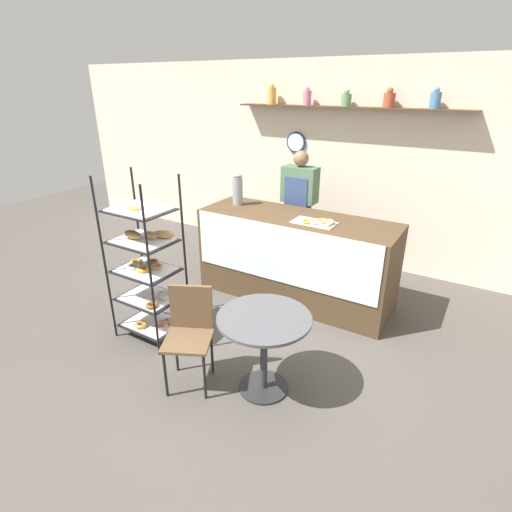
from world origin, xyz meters
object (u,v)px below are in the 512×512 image
Objects in this scene: pastry_rack at (148,269)px; cafe_table at (264,335)px; person_worker at (299,210)px; coffee_carafe at (238,190)px; cafe_chair at (190,326)px; donut_tray_counter at (319,222)px.

pastry_rack is 2.19× the size of cafe_table.
person_worker reaches higher than coffee_carafe.
coffee_carafe is at bearing -133.70° from person_worker.
cafe_table is 1.97× the size of coffee_carafe.
cafe_chair is 1.79m from donut_tray_counter.
person_worker is at bearing 46.30° from coffee_carafe.
coffee_carafe is at bearing 88.50° from pastry_rack.
person_worker reaches higher than donut_tray_counter.
person_worker is 1.90× the size of cafe_chair.
person_worker is at bearing 109.33° from cafe_table.
pastry_rack is 0.86m from cafe_chair.
donut_tray_counter is at bearing 97.00° from cafe_table.
cafe_chair is at bearing -68.26° from coffee_carafe.
donut_tray_counter reaches higher than cafe_table.
person_worker is at bearing 74.17° from pastry_rack.
person_worker is 0.97m from donut_tray_counter.
cafe_chair is 2.25× the size of coffee_carafe.
donut_tray_counter is at bearing -8.39° from coffee_carafe.
cafe_table is 2.20m from coffee_carafe.
donut_tray_counter is at bearing -51.57° from person_worker.
donut_tray_counter is (1.15, -0.17, -0.17)m from coffee_carafe.
pastry_rack is 1.59m from coffee_carafe.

